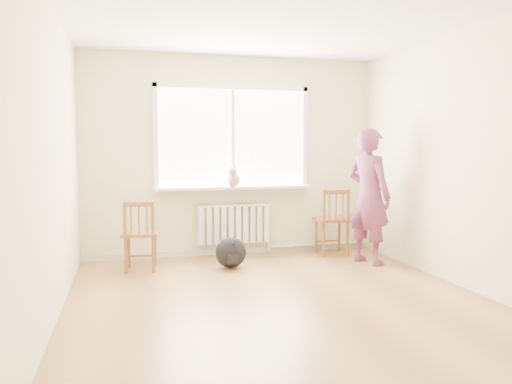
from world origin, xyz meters
TOP-DOWN VIEW (x-y plane):
  - floor at (0.00, 0.00)m, footprint 4.50×4.50m
  - ceiling at (0.00, 0.00)m, footprint 4.50×4.50m
  - back_wall at (0.00, 2.25)m, footprint 4.00×0.01m
  - window at (0.00, 2.22)m, footprint 2.12×0.05m
  - windowsill at (0.00, 2.14)m, footprint 2.15×0.22m
  - radiator at (0.00, 2.16)m, footprint 1.00×0.12m
  - heating_pipe at (1.25, 2.19)m, footprint 1.40×0.04m
  - baseboard at (0.00, 2.23)m, footprint 4.00×0.03m
  - chair_left at (-1.26, 1.56)m, footprint 0.46×0.44m
  - chair_right at (1.32, 1.84)m, footprint 0.48×0.46m
  - person at (1.55, 1.26)m, footprint 0.62×0.74m
  - cat at (-0.03, 2.05)m, footprint 0.26×0.43m
  - backpack at (-0.19, 1.45)m, footprint 0.45×0.39m

SIDE VIEW (x-z plane):
  - floor at x=0.00m, z-range 0.00..0.00m
  - baseboard at x=0.00m, z-range 0.00..0.08m
  - heating_pipe at x=1.25m, z-range 0.06..0.10m
  - backpack at x=-0.19m, z-range 0.00..0.38m
  - chair_left at x=-1.26m, z-range 0.00..0.85m
  - radiator at x=0.00m, z-range 0.16..0.71m
  - chair_right at x=1.32m, z-range 0.00..0.91m
  - person at x=1.55m, z-range 0.00..1.72m
  - windowsill at x=0.00m, z-range 0.91..0.95m
  - cat at x=-0.03m, z-range 0.92..1.21m
  - back_wall at x=0.00m, z-range 0.00..2.70m
  - window at x=0.00m, z-range 0.95..2.37m
  - ceiling at x=0.00m, z-range 2.70..2.70m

